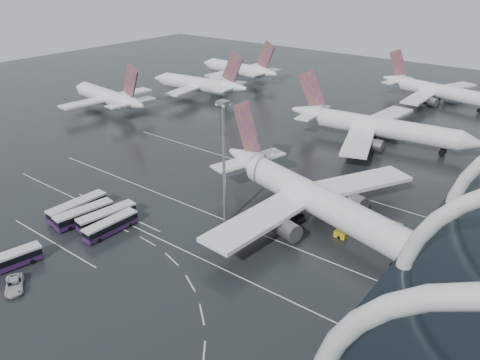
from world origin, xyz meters
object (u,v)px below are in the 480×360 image
Objects in this scene: gse_cart_belly_a at (340,234)px; gse_cart_belly_d at (414,239)px; bus_row_near_a at (77,208)px; bus_row_near_d at (111,226)px; airliner_gate_b at (376,127)px; floodlight_mast at (224,150)px; gse_cart_belly_e at (330,199)px; jet_remote_mid at (200,85)px; gse_cart_belly_b at (396,226)px; jet_remote_far at (239,70)px; airliner_main at (315,200)px; van_curve_a at (14,285)px; jet_remote_west at (109,97)px; bus_row_near_b at (84,214)px; bus_row_far_c at (6,261)px; bus_row_near_c at (107,217)px; gse_cart_belly_c at (269,214)px; airliner_gate_c at (438,91)px.

gse_cart_belly_d is at bearing 31.15° from gse_cart_belly_a.
bus_row_near_a reaches higher than bus_row_near_d.
airliner_gate_b is 2.16× the size of floodlight_mast.
bus_row_near_a is 6.44× the size of gse_cart_belly_e.
floodlight_mast reaches higher than bus_row_near_d.
jet_remote_mid reaches higher than gse_cart_belly_b.
jet_remote_far is 19.97× the size of gse_cart_belly_b.
airliner_main is 59.19m from van_curve_a.
bus_row_near_b is at bearing 144.47° from jet_remote_west.
jet_remote_far is 18.97× the size of gse_cart_belly_a.
bus_row_near_d is 20.25m from bus_row_far_c.
van_curve_a is at bearing -113.73° from gse_cart_belly_e.
gse_cart_belly_d is at bearing -50.60° from bus_row_near_c.
airliner_main is at bearing -80.42° from gse_cart_belly_e.
airliner_gate_b reaches higher than gse_cart_belly_d.
bus_row_near_b is at bearing 110.97° from jet_remote_mid.
bus_row_near_d is 61.67m from gse_cart_belly_d.
gse_cart_belly_b is (29.61, 20.73, -16.41)m from floodlight_mast.
airliner_main is at bearing 164.98° from gse_cart_belly_a.
gse_cart_belly_b is at bearing -67.92° from airliner_gate_b.
bus_row_near_c is at bearing -113.23° from airliner_gate_b.
bus_row_near_a reaches higher than van_curve_a.
airliner_main is 49.45m from bus_row_near_b.
bus_row_near_a reaches higher than bus_row_far_c.
gse_cart_belly_b is at bearing 44.72° from airliner_main.
gse_cart_belly_a is at bearing -148.85° from gse_cart_belly_d.
gse_cart_belly_e is at bearing 165.89° from gse_cart_belly_d.
bus_row_far_c is at bearing 117.02° from jet_remote_far.
bus_row_near_b is 2.12× the size of van_curve_a.
gse_cart_belly_c is 0.99× the size of gse_cart_belly_d.
van_curve_a is (-20.08, -105.21, -4.23)m from airliner_gate_b.
airliner_gate_b is 57.19m from airliner_gate_c.
jet_remote_mid is at bearing 169.06° from airliner_gate_b.
van_curve_a is (1.78, -21.90, -0.78)m from bus_row_near_d.
gse_cart_belly_b is (107.71, -84.84, -4.54)m from jet_remote_far.
gse_cart_belly_a is at bearing -30.84° from bus_row_far_c.
jet_remote_mid is 99.37m from gse_cart_belly_e.
bus_row_near_b is (3.63, -0.87, -0.10)m from bus_row_near_a.
bus_row_near_c is 61.31m from gse_cart_belly_b.
bus_row_far_c is 5.45× the size of gse_cart_belly_b.
floodlight_mast is 14.45× the size of gse_cart_belly_c.
bus_row_near_d is 21.99m from van_curve_a.
bus_row_near_d is 6.49× the size of gse_cart_belly_c.
gse_cart_belly_d is (112.38, -87.63, -4.65)m from jet_remote_far.
bus_row_near_c is 5.42× the size of gse_cart_belly_a.
jet_remote_west is at bearing -178.02° from airliner_main.
bus_row_near_a is 21.15m from bus_row_far_c.
floodlight_mast is 11.76× the size of gse_cart_belly_b.
bus_row_near_a is 57.30m from gse_cart_belly_e.
airliner_main is at bearing -164.50° from gse_cart_belly_d.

